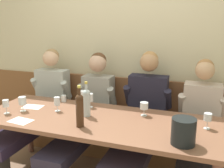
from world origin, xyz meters
TOP-DOWN VIEW (x-y plane):
  - room_wall_back at (0.00, 1.09)m, footprint 6.80×0.08m
  - wood_wainscot_panel at (0.00, 1.04)m, footprint 6.80×0.03m
  - wall_bench at (0.00, 0.83)m, footprint 2.61×0.42m
  - dining_table at (0.00, 0.11)m, footprint 2.31×0.88m
  - person_left_seat at (-0.92, 0.43)m, footprint 0.52×1.32m
  - person_center_left_seat at (-0.28, 0.44)m, footprint 0.47×1.33m
  - person_center_right_seat at (0.35, 0.43)m, footprint 0.54×1.32m
  - person_right_seat at (0.94, 0.44)m, footprint 0.49×1.33m
  - ice_bucket at (0.83, -0.16)m, footprint 0.19×0.19m
  - wine_bottle_green_tall at (-0.07, -0.12)m, footprint 0.07×0.07m
  - wine_bottle_clear_water at (-0.12, 0.14)m, footprint 0.08×0.08m
  - wine_glass_left_end at (1.00, 0.21)m, footprint 0.07×0.07m
  - wine_glass_center_rear at (0.41, 0.33)m, footprint 0.08×0.08m
  - wine_glass_mid_right at (-0.31, 0.46)m, footprint 0.07×0.07m
  - wine_glass_near_bucket at (-0.46, 0.16)m, footprint 0.06×0.06m
  - wine_glass_right_end at (-0.20, 0.38)m, footprint 0.07×0.07m
  - wine_glass_mid_left at (-0.91, -0.08)m, footprint 0.06×0.06m
  - wine_glass_center_front at (-0.80, 0.04)m, footprint 0.08×0.08m
  - water_tumbler_center at (0.83, 0.06)m, footprint 0.06×0.06m
  - water_tumbler_left at (-0.56, 0.46)m, footprint 0.06×0.06m
  - tasting_sheet_left_guest at (-0.78, 0.18)m, footprint 0.23×0.18m
  - tasting_sheet_right_guest at (-0.65, -0.20)m, footprint 0.23×0.17m

SIDE VIEW (x-z plane):
  - wall_bench at x=0.00m, z-range -0.19..0.75m
  - wood_wainscot_panel at x=0.00m, z-range 0.00..0.91m
  - person_right_seat at x=0.94m, z-range -0.02..1.24m
  - person_left_seat at x=-0.92m, z-range -0.03..1.25m
  - person_center_right_seat at x=0.35m, z-range -0.04..1.27m
  - person_center_left_seat at x=-0.28m, z-range -0.01..1.26m
  - dining_table at x=0.00m, z-range 0.29..1.03m
  - tasting_sheet_left_guest at x=-0.78m, z-range 0.73..0.74m
  - tasting_sheet_right_guest at x=-0.65m, z-range 0.73..0.74m
  - water_tumbler_left at x=-0.56m, z-range 0.73..0.81m
  - water_tumbler_center at x=0.83m, z-range 0.73..0.83m
  - wine_glass_center_rear at x=0.41m, z-range 0.76..0.90m
  - wine_glass_mid_left at x=-0.91m, z-range 0.76..0.90m
  - wine_glass_left_end at x=1.00m, z-range 0.76..0.90m
  - wine_glass_right_end at x=-0.20m, z-range 0.76..0.91m
  - wine_glass_near_bucket at x=-0.46m, z-range 0.76..0.91m
  - ice_bucket at x=0.83m, z-range 0.73..0.94m
  - wine_glass_center_front at x=-0.80m, z-range 0.76..0.91m
  - wine_glass_mid_right at x=-0.31m, z-range 0.76..0.92m
  - wine_bottle_clear_water at x=-0.12m, z-range 0.71..1.05m
  - wine_bottle_green_tall at x=-0.07m, z-range 0.71..1.09m
  - room_wall_back at x=0.00m, z-range 0.00..2.80m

